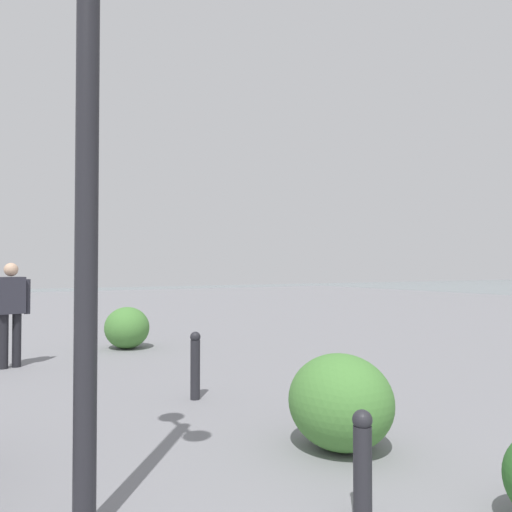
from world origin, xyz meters
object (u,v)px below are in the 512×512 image
bollard_near (363,463)px  bollard_mid (195,364)px  pedestrian (11,307)px  lamppost (87,119)px

bollard_near → bollard_mid: size_ratio=0.86×
pedestrian → bollard_near: size_ratio=2.38×
lamppost → bollard_mid: 3.79m
bollard_near → bollard_mid: bollard_mid is taller
lamppost → bollard_near: 2.78m
pedestrian → bollard_near: pedestrian is taller
pedestrian → bollard_near: 6.81m
lamppost → pedestrian: size_ratio=2.22×
lamppost → pedestrian: 6.06m
bollard_mid → pedestrian: bearing=29.2°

